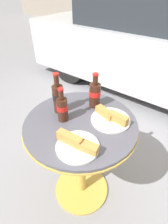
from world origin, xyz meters
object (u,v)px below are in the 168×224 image
at_px(cola_bottle_right, 58,97).
at_px(lunch_plate_far, 111,118).
at_px(lunch_plate_near, 77,145).
at_px(cola_bottle_center, 95,94).
at_px(parked_car, 165,45).
at_px(bistro_table, 81,145).
at_px(cola_bottle_left, 62,108).

distance_m(cola_bottle_right, lunch_plate_far, 0.34).
bearing_deg(lunch_plate_near, cola_bottle_center, 111.76).
distance_m(cola_bottle_center, lunch_plate_far, 0.19).
height_order(cola_bottle_center, parked_car, parked_car).
bearing_deg(bistro_table, lunch_plate_near, -56.22).
xyz_separation_m(cola_bottle_right, lunch_plate_far, (0.31, 0.12, -0.08)).
bearing_deg(cola_bottle_right, cola_bottle_center, 52.00).
bearing_deg(lunch_plate_far, cola_bottle_right, -159.44).
relative_size(cola_bottle_right, parked_car, 0.07).
bearing_deg(cola_bottle_left, parked_car, 91.92).
distance_m(cola_bottle_right, cola_bottle_center, 0.23).
distance_m(cola_bottle_left, lunch_plate_far, 0.29).
relative_size(bistro_table, cola_bottle_center, 3.30).
xyz_separation_m(bistro_table, cola_bottle_center, (-0.03, 0.18, 0.30)).
bearing_deg(cola_bottle_right, lunch_plate_far, 20.56).
bearing_deg(parked_car, lunch_plate_far, -81.80).
bearing_deg(lunch_plate_far, lunch_plate_near, -95.03).
height_order(cola_bottle_right, lunch_plate_near, cola_bottle_right).
relative_size(cola_bottle_left, cola_bottle_right, 0.82).
height_order(lunch_plate_far, parked_car, parked_car).
bearing_deg(cola_bottle_center, bistro_table, -81.19).
xyz_separation_m(cola_bottle_right, parked_car, (0.00, 2.25, -0.22)).
distance_m(bistro_table, parked_car, 2.26).
xyz_separation_m(cola_bottle_left, cola_bottle_center, (0.07, 0.23, 0.01)).
distance_m(cola_bottle_center, parked_car, 2.08).
bearing_deg(parked_car, cola_bottle_center, -86.06).
xyz_separation_m(cola_bottle_left, lunch_plate_near, (0.21, -0.12, -0.06)).
xyz_separation_m(bistro_table, parked_car, (-0.17, 2.25, 0.09)).
height_order(cola_bottle_left, lunch_plate_far, cola_bottle_left).
bearing_deg(bistro_table, cola_bottle_center, 98.81).
bearing_deg(cola_bottle_right, bistro_table, -0.52).
bearing_deg(cola_bottle_right, parked_car, 89.99).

